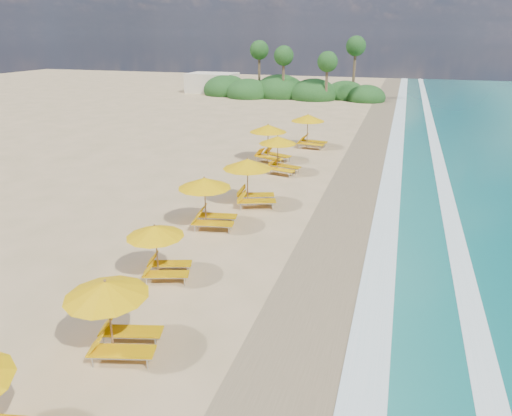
% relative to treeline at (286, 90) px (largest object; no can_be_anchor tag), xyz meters
% --- Properties ---
extents(ground, '(160.00, 160.00, 0.00)m').
position_rel_treeline_xyz_m(ground, '(9.94, -45.51, -1.00)').
color(ground, tan).
rests_on(ground, ground).
extents(wet_sand, '(4.00, 160.00, 0.01)m').
position_rel_treeline_xyz_m(wet_sand, '(13.94, -45.51, -0.99)').
color(wet_sand, '#8E7955').
rests_on(wet_sand, ground).
extents(surf_foam, '(4.00, 160.00, 0.01)m').
position_rel_treeline_xyz_m(surf_foam, '(16.64, -45.51, -0.97)').
color(surf_foam, white).
rests_on(surf_foam, ground).
extents(station_2, '(2.88, 2.79, 2.31)m').
position_rel_treeline_xyz_m(station_2, '(8.75, -54.50, 0.30)').
color(station_2, olive).
rests_on(station_2, ground).
extents(station_3, '(2.67, 2.60, 2.10)m').
position_rel_treeline_xyz_m(station_3, '(7.86, -50.32, 0.18)').
color(station_3, olive).
rests_on(station_3, ground).
extents(station_4, '(2.92, 2.79, 2.44)m').
position_rel_treeline_xyz_m(station_4, '(7.70, -45.48, 0.37)').
color(station_4, olive).
rests_on(station_4, ground).
extents(station_5, '(3.28, 3.22, 2.55)m').
position_rel_treeline_xyz_m(station_5, '(8.64, -42.18, 0.43)').
color(station_5, olive).
rests_on(station_5, ground).
extents(station_6, '(2.96, 2.84, 2.44)m').
position_rel_treeline_xyz_m(station_6, '(8.56, -36.05, 0.37)').
color(station_6, olive).
rests_on(station_6, ground).
extents(station_7, '(3.40, 3.36, 2.62)m').
position_rel_treeline_xyz_m(station_7, '(7.17, -33.45, 0.47)').
color(station_7, olive).
rests_on(station_7, ground).
extents(station_8, '(3.01, 2.82, 2.64)m').
position_rel_treeline_xyz_m(station_8, '(8.98, -28.55, 0.48)').
color(station_8, olive).
rests_on(station_8, ground).
extents(treeline, '(25.80, 8.80, 9.74)m').
position_rel_treeline_xyz_m(treeline, '(0.00, 0.00, 0.00)').
color(treeline, '#163D14').
rests_on(treeline, ground).
extents(beach_building, '(7.00, 5.00, 2.80)m').
position_rel_treeline_xyz_m(beach_building, '(-12.06, 2.49, 0.40)').
color(beach_building, beige).
rests_on(beach_building, ground).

